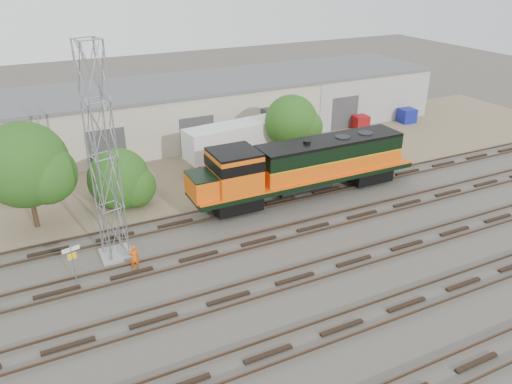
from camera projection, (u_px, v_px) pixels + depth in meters
name	position (u px, v px, depth m)	size (l,w,h in m)	color
ground	(270.00, 254.00, 30.12)	(140.00, 140.00, 0.00)	#47423A
dirt_strip	(188.00, 168.00, 42.28)	(80.00, 16.00, 0.02)	#726047
tracks	(295.00, 278.00, 27.65)	(80.00, 20.40, 0.28)	black
warehouse	(159.00, 113.00, 47.64)	(58.40, 10.40, 5.30)	beige
locomotive	(302.00, 166.00, 36.23)	(17.67, 3.10, 4.25)	black
signal_tower	(104.00, 160.00, 27.30)	(1.86, 1.86, 12.58)	gray
sign_post	(72.00, 258.00, 26.67)	(0.94, 0.26, 2.34)	gray
worker	(134.00, 257.00, 28.24)	(0.59, 0.39, 1.62)	#D9560C
semi_trailer	(254.00, 136.00, 42.72)	(12.25, 3.84, 3.71)	silver
dumpster_blue	(407.00, 116.00, 53.55)	(1.60, 1.50, 1.50)	navy
dumpster_red	(360.00, 122.00, 51.55)	(1.50, 1.40, 1.40)	maroon
tree_west	(30.00, 167.00, 31.23)	(5.76, 5.48, 7.18)	#382619
tree_mid	(123.00, 181.00, 35.39)	(4.62, 4.40, 4.40)	#382619
tree_east	(295.00, 123.00, 41.65)	(4.66, 4.43, 5.99)	#382619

